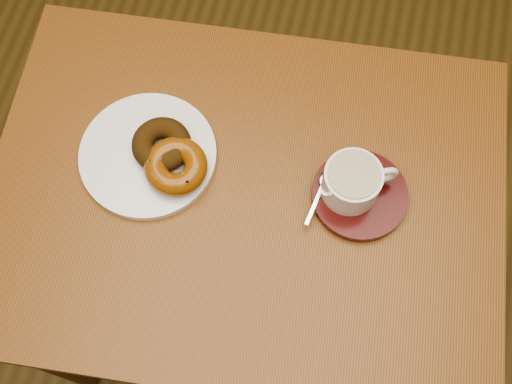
% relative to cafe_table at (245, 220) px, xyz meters
% --- Properties ---
extents(ground, '(6.00, 6.00, 0.00)m').
position_rel_cafe_table_xyz_m(ground, '(-0.10, -0.17, -0.67)').
color(ground, '#543F1A').
rests_on(ground, ground).
extents(cafe_table, '(0.90, 0.70, 0.80)m').
position_rel_cafe_table_xyz_m(cafe_table, '(0.00, 0.00, 0.00)').
color(cafe_table, brown).
rests_on(cafe_table, ground).
extents(donut_plate, '(0.31, 0.31, 0.01)m').
position_rel_cafe_table_xyz_m(donut_plate, '(-0.17, 0.03, 0.13)').
color(donut_plate, silver).
rests_on(donut_plate, cafe_table).
extents(donut_cinnamon, '(0.10, 0.10, 0.04)m').
position_rel_cafe_table_xyz_m(donut_cinnamon, '(-0.15, 0.04, 0.16)').
color(donut_cinnamon, '#36210A').
rests_on(donut_cinnamon, donut_plate).
extents(donut_caramel, '(0.13, 0.13, 0.04)m').
position_rel_cafe_table_xyz_m(donut_caramel, '(-0.11, 0.01, 0.16)').
color(donut_caramel, brown).
rests_on(donut_caramel, donut_plate).
extents(saucer, '(0.20, 0.20, 0.02)m').
position_rel_cafe_table_xyz_m(saucer, '(0.18, 0.04, 0.14)').
color(saucer, '#390907').
rests_on(saucer, cafe_table).
extents(coffee_cup, '(0.12, 0.09, 0.06)m').
position_rel_cafe_table_xyz_m(coffee_cup, '(0.17, 0.04, 0.18)').
color(coffee_cup, silver).
rests_on(coffee_cup, saucer).
extents(teaspoon, '(0.03, 0.10, 0.01)m').
position_rel_cafe_table_xyz_m(teaspoon, '(0.12, 0.04, 0.15)').
color(teaspoon, silver).
rests_on(teaspoon, saucer).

